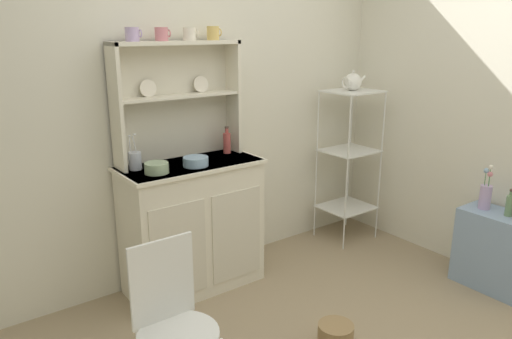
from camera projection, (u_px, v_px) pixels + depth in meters
name	position (u px, v px, depth m)	size (l,w,h in m)	color
wall_back	(198.00, 100.00, 3.39)	(3.84, 0.05, 2.50)	silver
hutch_cabinet	(193.00, 225.00, 3.29)	(0.93, 0.45, 0.89)	silver
hutch_shelf_unit	(175.00, 93.00, 3.17)	(0.87, 0.18, 0.77)	beige
bakers_rack	(349.00, 150.00, 4.00)	(0.42, 0.37, 1.26)	silver
side_shelf_blue	(495.00, 251.00, 3.33)	(0.28, 0.48, 0.54)	#849EBC
wire_chair	(172.00, 315.00, 2.14)	(0.36, 0.36, 0.85)	white
floor_basket	(335.00, 337.00, 2.72)	(0.20, 0.20, 0.15)	#93754C
cup_lilac_0	(132.00, 34.00, 2.87)	(0.10, 0.08, 0.08)	#B79ECC
cup_rose_1	(162.00, 34.00, 2.98)	(0.09, 0.08, 0.08)	#D17A84
cup_cream_2	(190.00, 34.00, 3.09)	(0.10, 0.08, 0.08)	silver
cup_gold_3	(213.00, 33.00, 3.19)	(0.09, 0.08, 0.09)	#DBB760
bowl_mixing_large	(157.00, 168.00, 2.94)	(0.15, 0.15, 0.06)	#9EB78E
bowl_floral_medium	(196.00, 161.00, 3.10)	(0.16, 0.16, 0.06)	#8EB2D1
jam_bottle	(227.00, 142.00, 3.40)	(0.05, 0.05, 0.19)	#B74C47
utensil_jar	(135.00, 160.00, 3.01)	(0.08, 0.08, 0.23)	#B2B7C6
porcelain_teapot	(353.00, 82.00, 3.84)	(0.23, 0.14, 0.16)	white
flower_vase	(486.00, 194.00, 3.31)	(0.08, 0.08, 0.32)	#B79ECC
oil_bottle	(510.00, 205.00, 3.19)	(0.05, 0.05, 0.18)	#6B8C60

